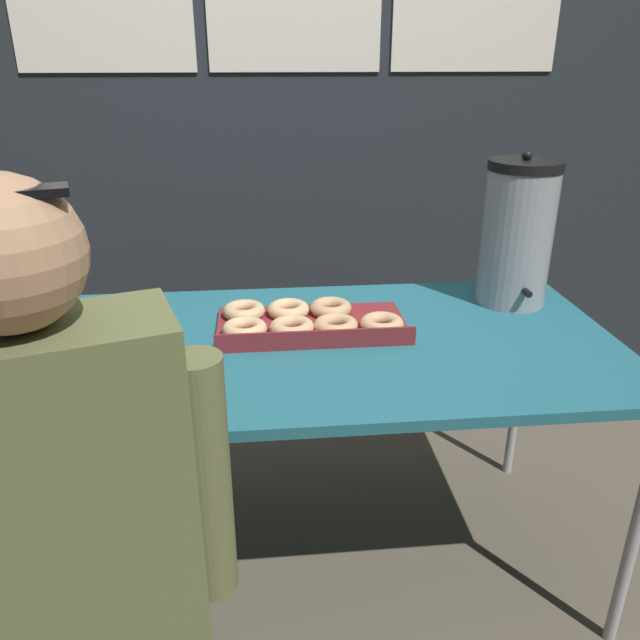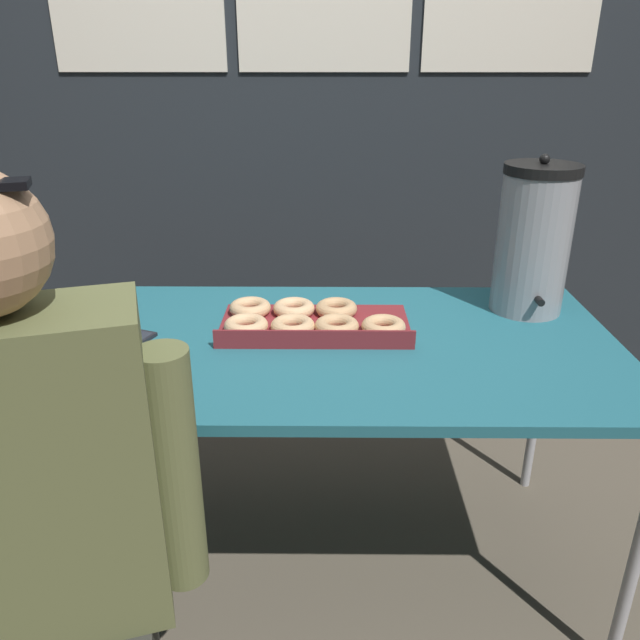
{
  "view_description": "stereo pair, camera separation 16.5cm",
  "coord_description": "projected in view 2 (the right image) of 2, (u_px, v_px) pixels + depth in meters",
  "views": [
    {
      "loc": [
        -0.16,
        -1.51,
        1.47
      ],
      "look_at": [
        -0.01,
        0.0,
        0.82
      ],
      "focal_mm": 35.0,
      "sensor_mm": 36.0,
      "label": 1
    },
    {
      "loc": [
        0.01,
        -1.52,
        1.47
      ],
      "look_at": [
        -0.01,
        0.0,
        0.82
      ],
      "focal_mm": 35.0,
      "sensor_mm": 36.0,
      "label": 2
    }
  ],
  "objects": [
    {
      "name": "ground_plane",
      "position": [
        322.0,
        557.0,
        1.97
      ],
      "size": [
        12.0,
        12.0,
        0.0
      ],
      "primitive_type": "plane",
      "color": "brown"
    },
    {
      "name": "donut_box",
      "position": [
        309.0,
        321.0,
        1.73
      ],
      "size": [
        0.53,
        0.29,
        0.05
      ],
      "rotation": [
        0.0,
        0.0,
        0.0
      ],
      "color": "maroon",
      "rests_on": "folding_table"
    },
    {
      "name": "cell_phone",
      "position": [
        128.0,
        342.0,
        1.65
      ],
      "size": [
        0.13,
        0.17,
        0.01
      ],
      "rotation": [
        0.0,
        0.0,
        -0.39
      ],
      "color": "black",
      "rests_on": "folding_table"
    },
    {
      "name": "back_wall",
      "position": [
        324.0,
        116.0,
        2.43
      ],
      "size": [
        6.0,
        0.11,
        2.47
      ],
      "color": "#23282D",
      "rests_on": "ground"
    },
    {
      "name": "person_seated",
      "position": [
        41.0,
        546.0,
        1.14
      ],
      "size": [
        0.58,
        0.34,
        1.32
      ],
      "rotation": [
        0.0,
        0.0,
        3.44
      ],
      "color": "#33332D",
      "rests_on": "ground"
    },
    {
      "name": "folding_table",
      "position": [
        322.0,
        355.0,
        1.69
      ],
      "size": [
        1.59,
        0.84,
        0.76
      ],
      "color": "#236675",
      "rests_on": "ground"
    },
    {
      "name": "coffee_urn",
      "position": [
        534.0,
        240.0,
        1.79
      ],
      "size": [
        0.21,
        0.24,
        0.46
      ],
      "color": "#939399",
      "rests_on": "folding_table"
    }
  ]
}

